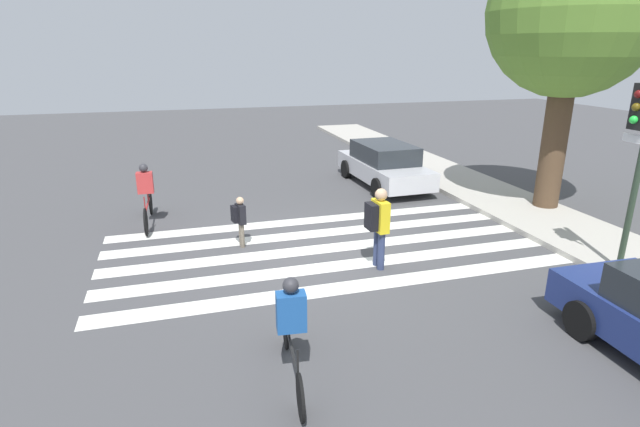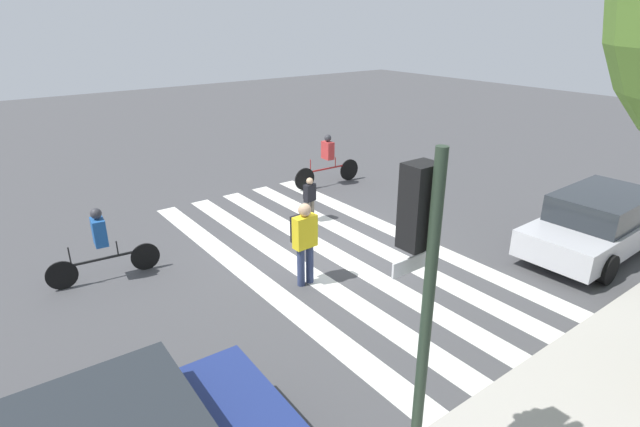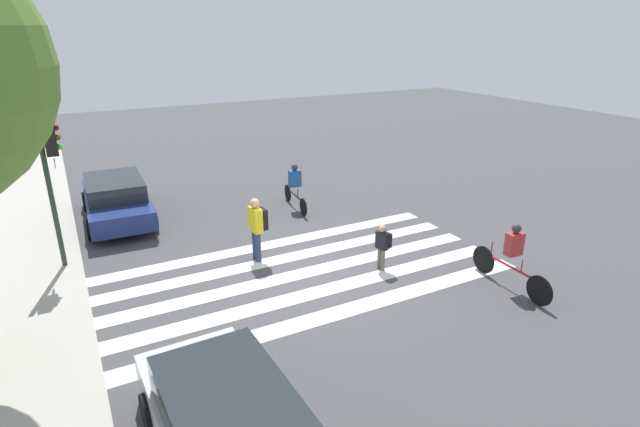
# 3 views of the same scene
# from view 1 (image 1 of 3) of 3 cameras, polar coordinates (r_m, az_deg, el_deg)

# --- Properties ---
(ground_plane) EXTENTS (60.00, 60.00, 0.00)m
(ground_plane) POSITION_cam_1_polar(r_m,az_deg,el_deg) (11.67, 0.47, -4.05)
(ground_plane) COLOR #444447
(sidewalk_curb) EXTENTS (36.00, 2.50, 0.14)m
(sidewalk_curb) POSITION_cam_1_polar(r_m,az_deg,el_deg) (14.62, 24.64, -0.81)
(sidewalk_curb) COLOR #ADA89E
(sidewalk_curb) RESTS_ON ground_plane
(crosswalk_stripes) EXTENTS (4.58, 10.00, 0.01)m
(crosswalk_stripes) POSITION_cam_1_polar(r_m,az_deg,el_deg) (11.66, 0.47, -4.03)
(crosswalk_stripes) COLOR silver
(crosswalk_stripes) RESTS_ON ground_plane
(traffic_light) EXTENTS (0.60, 0.50, 4.04)m
(traffic_light) POSITION_cam_1_polar(r_m,az_deg,el_deg) (11.22, 32.71, 7.22)
(traffic_light) COLOR #283828
(traffic_light) RESTS_ON ground_plane
(street_tree) EXTENTS (4.36, 4.36, 7.53)m
(street_tree) POSITION_cam_1_polar(r_m,az_deg,el_deg) (15.24, 26.96, 19.63)
(street_tree) COLOR #4C3826
(street_tree) RESTS_ON ground_plane
(pedestrian_child_with_backpack) EXTENTS (0.49, 0.42, 1.74)m
(pedestrian_child_with_backpack) POSITION_cam_1_polar(r_m,az_deg,el_deg) (10.41, 6.67, -0.99)
(pedestrian_child_with_backpack) COLOR navy
(pedestrian_child_with_backpack) RESTS_ON ground_plane
(pedestrian_adult_tall_backpack) EXTENTS (0.36, 0.33, 1.21)m
(pedestrian_adult_tall_backpack) POSITION_cam_1_polar(r_m,az_deg,el_deg) (11.72, -9.18, -0.48)
(pedestrian_adult_tall_backpack) COLOR #6B6051
(pedestrian_adult_tall_backpack) RESTS_ON ground_plane
(cyclist_mid_street) EXTENTS (2.46, 0.41, 1.65)m
(cyclist_mid_street) POSITION_cam_1_polar(r_m,az_deg,el_deg) (13.78, -19.25, 2.25)
(cyclist_mid_street) COLOR black
(cyclist_mid_street) RESTS_ON ground_plane
(cyclist_near_curb) EXTENTS (2.21, 0.42, 1.57)m
(cyclist_near_curb) POSITION_cam_1_polar(r_m,az_deg,el_deg) (6.97, -3.28, -12.61)
(cyclist_near_curb) COLOR black
(cyclist_near_curb) RESTS_ON ground_plane
(car_parked_dark_suv) EXTENTS (4.45, 1.96, 1.43)m
(car_parked_dark_suv) POSITION_cam_1_polar(r_m,az_deg,el_deg) (17.08, 7.32, 5.61)
(car_parked_dark_suv) COLOR #B7B7BC
(car_parked_dark_suv) RESTS_ON ground_plane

